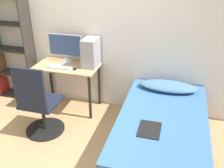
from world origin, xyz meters
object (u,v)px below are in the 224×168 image
(pc_tower, at_px, (91,53))
(monitor, at_px, (65,46))
(keyboard, at_px, (60,67))
(bed, at_px, (161,135))
(bookshelf, at_px, (3,49))
(office_chair, at_px, (40,108))

(pc_tower, bearing_deg, monitor, 170.17)
(monitor, distance_m, keyboard, 0.37)
(bed, relative_size, monitor, 3.52)
(bookshelf, xyz_separation_m, office_chair, (1.16, -0.89, -0.45))
(bed, xyz_separation_m, keyboard, (-1.63, 0.59, 0.49))
(office_chair, relative_size, keyboard, 2.80)
(office_chair, xyz_separation_m, keyboard, (0.02, 0.65, 0.35))
(bookshelf, bearing_deg, monitor, 1.90)
(monitor, bearing_deg, bed, -27.83)
(office_chair, height_order, bed, office_chair)
(bed, distance_m, keyboard, 1.80)
(monitor, distance_m, pc_tower, 0.47)
(bed, bearing_deg, pc_tower, 146.41)
(bookshelf, relative_size, monitor, 3.15)
(keyboard, bearing_deg, bed, -20.02)
(keyboard, height_order, pc_tower, pc_tower)
(office_chair, distance_m, bed, 1.66)
(bookshelf, height_order, pc_tower, bookshelf)
(bookshelf, bearing_deg, keyboard, -11.52)
(pc_tower, bearing_deg, keyboard, -155.04)
(bookshelf, xyz_separation_m, bed, (2.82, -0.84, -0.59))
(office_chair, bearing_deg, monitor, 90.22)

